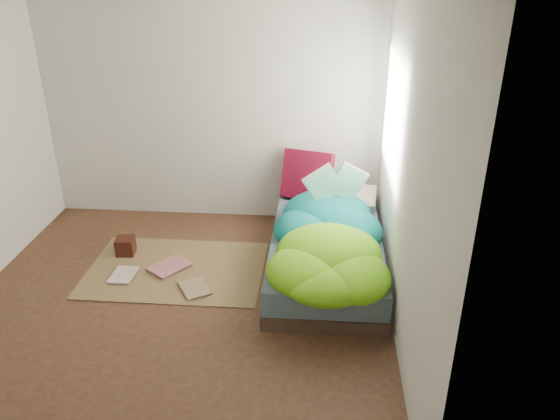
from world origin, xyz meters
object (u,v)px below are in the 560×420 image
at_px(pillow_magenta, 307,175).
at_px(open_book, 337,174).
at_px(wooden_box, 125,246).
at_px(floor_book_b, 161,262).
at_px(floor_book_a, 112,274).
at_px(bed, 326,251).

bearing_deg(pillow_magenta, open_book, -46.65).
height_order(open_book, wooden_box, open_book).
height_order(wooden_box, floor_book_b, wooden_box).
bearing_deg(floor_book_b, floor_book_a, -110.69).
xyz_separation_m(pillow_magenta, floor_book_a, (-1.71, -1.13, -0.56)).
xyz_separation_m(open_book, floor_book_b, (-1.60, -0.35, -0.80)).
bearing_deg(wooden_box, floor_book_a, -89.33).
distance_m(floor_book_a, floor_book_b, 0.45).
relative_size(open_book, floor_book_a, 1.76).
relative_size(wooden_box, floor_book_a, 0.59).
distance_m(bed, pillow_magenta, 0.93).
bearing_deg(floor_book_a, floor_book_b, 33.78).
height_order(bed, wooden_box, bed).
bearing_deg(pillow_magenta, bed, -59.17).
height_order(open_book, floor_book_b, open_book).
bearing_deg(floor_book_b, bed, 41.20).
bearing_deg(pillow_magenta, floor_book_a, -130.11).
xyz_separation_m(bed, open_book, (0.07, 0.26, 0.66)).
bearing_deg(bed, open_book, 74.39).
xyz_separation_m(open_book, floor_book_a, (-1.99, -0.58, -0.81)).
xyz_separation_m(pillow_magenta, wooden_box, (-1.71, -0.74, -0.49)).
distance_m(bed, wooden_box, 1.92).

